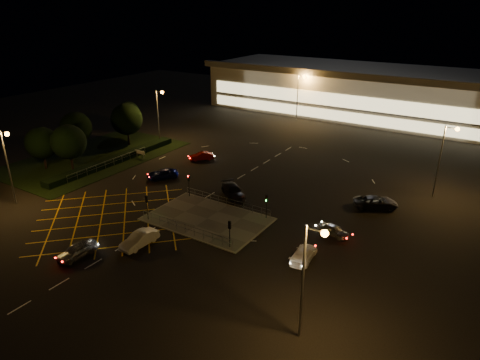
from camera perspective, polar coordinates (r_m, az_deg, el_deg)
The scene contains 27 objects.
ground at distance 55.19m, azimuth -4.80°, elevation -3.92°, with size 180.00×180.00×0.00m, color black.
pedestrian_island at distance 52.66m, azimuth -4.38°, elevation -5.20°, with size 14.00×9.00×0.12m, color #4C4944.
grass_verge at distance 77.68m, azimuth -18.78°, elevation 2.93°, with size 18.00×30.00×0.08m, color black.
hedge at distance 73.85m, azimuth -16.34°, elevation 2.62°, with size 2.00×26.00×1.00m, color black.
supermarket at distance 107.17m, azimuth 15.88°, elevation 11.37°, with size 72.00×26.50×10.50m.
streetlight_sw at distance 61.25m, azimuth -28.55°, elevation 2.68°, with size 1.78×0.56×10.03m.
streetlight_se at distance 32.35m, azimuth 9.20°, elevation -11.50°, with size 1.78×0.56×10.03m.
streetlight_nw at distance 80.52m, azimuth -10.71°, elevation 9.26°, with size 1.78×0.56×10.03m.
streetlight_ne at distance 61.96m, azimuth 25.63°, elevation 3.43°, with size 1.78×0.56×10.03m.
streetlight_far_left at distance 97.41m, azimuth 7.94°, elevation 11.70°, with size 1.78×0.56×10.03m.
signal_sw at distance 52.57m, azimuth -12.33°, elevation -2.94°, with size 0.28×0.30×3.15m.
signal_se at distance 45.62m, azimuth -1.39°, elevation -6.51°, with size 0.28×0.30×3.15m.
signal_nw at distance 57.92m, azimuth -6.85°, elevation -0.12°, with size 0.28×0.30×3.15m.
signal_ne at distance 51.70m, azimuth 3.56°, elevation -2.88°, with size 0.28×0.30×3.15m.
tree_a at distance 73.65m, azimuth -24.94°, elevation 4.49°, with size 5.04×5.04×6.86m.
tree_b at distance 79.46m, azimuth -21.04°, elevation 6.54°, with size 5.40×5.40×7.35m.
tree_c at distance 81.25m, azimuth -14.87°, elevation 7.85°, with size 5.76×5.76×7.84m.
tree_d at distance 89.71m, azimuth -14.69°, elevation 8.60°, with size 4.68×4.68×6.37m.
tree_e at distance 71.39m, azimuth -21.88°, elevation 4.72°, with size 5.40×5.40×7.35m.
car_near_silver at distance 48.07m, azimuth -20.92°, elevation -8.76°, with size 1.75×4.35×1.48m, color #9A9DA1.
car_queue_white at distance 48.11m, azimuth -13.26°, elevation -7.71°, with size 1.62×4.64×1.53m, color silver.
car_left_blue at distance 65.52m, azimuth -10.31°, elevation 0.79°, with size 2.16×4.69×1.30m, color #0D134E.
car_far_dkgrey at distance 58.36m, azimuth -0.92°, elevation -1.47°, with size 2.17×5.34×1.55m, color black.
car_right_silver at distance 50.05m, azimuth 12.39°, elevation -6.55°, with size 1.48×3.68×1.25m, color #ACAEB3.
car_circ_red at distance 72.32m, azimuth -5.17°, elevation 3.18°, with size 1.41×4.04×1.33m, color #97120B.
car_east_grey at distance 57.83m, azimuth 17.65°, elevation -2.84°, with size 2.57×5.58×1.55m, color black.
car_approach_white at distance 44.99m, azimuth 8.46°, elevation -9.74°, with size 1.88×4.62×1.34m, color white.
Camera 1 is at (30.40, -39.00, 24.50)m, focal length 32.00 mm.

